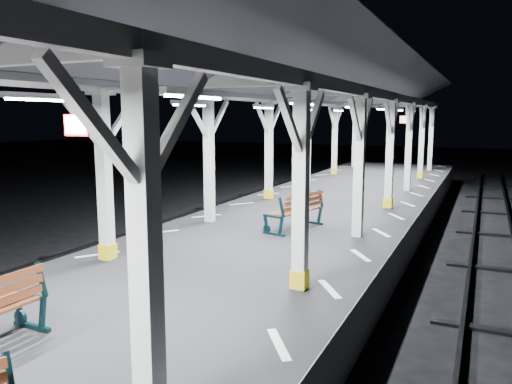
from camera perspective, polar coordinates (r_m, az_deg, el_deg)
The scene contains 6 objects.
ground at distance 8.09m, azimuth -14.78°, elevation -19.74°, with size 120.00×120.00×0.00m, color black.
platform at distance 7.86m, azimuth -14.93°, elevation -16.53°, with size 6.00×50.00×1.00m, color black.
hazard_stripes_left at distance 9.35m, azimuth -26.87°, elevation -9.75°, with size 1.00×48.00×0.01m, color silver.
hazard_stripes_right at distance 6.48m, azimuth 2.61°, elevation -16.98°, with size 1.00×48.00×0.01m, color silver.
canopy at distance 7.16m, azimuth -16.31°, elevation 14.33°, with size 5.40×49.00×4.65m.
bench_far at distance 12.43m, azimuth 4.78°, elevation -2.06°, with size 1.07×1.84×0.94m.
Camera 1 is at (4.64, -5.42, 3.81)m, focal length 35.00 mm.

